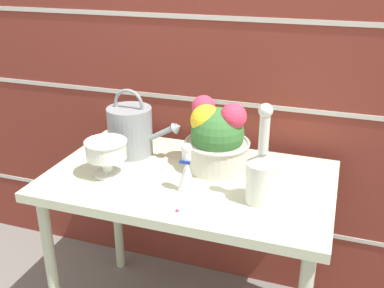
{
  "coord_description": "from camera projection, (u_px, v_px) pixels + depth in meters",
  "views": [
    {
      "loc": [
        0.51,
        -1.44,
        1.52
      ],
      "look_at": [
        0.0,
        0.03,
        0.86
      ],
      "focal_mm": 42.0,
      "sensor_mm": 36.0,
      "label": 1
    }
  ],
  "objects": [
    {
      "name": "figurine_vase",
      "position": [
        187.0,
        172.0,
        1.58
      ],
      "size": [
        0.07,
        0.07,
        0.19
      ],
      "color": "white",
      "rests_on": "patio_table"
    },
    {
      "name": "crystal_pedestal_bowl",
      "position": [
        106.0,
        152.0,
        1.69
      ],
      "size": [
        0.16,
        0.16,
        0.14
      ],
      "color": "silver",
      "rests_on": "patio_table"
    },
    {
      "name": "flower_planter",
      "position": [
        217.0,
        138.0,
        1.74
      ],
      "size": [
        0.26,
        0.26,
        0.28
      ],
      "color": "beige",
      "rests_on": "patio_table"
    },
    {
      "name": "watering_can",
      "position": [
        131.0,
        130.0,
        1.87
      ],
      "size": [
        0.33,
        0.19,
        0.28
      ],
      "color": "gray",
      "rests_on": "patio_table"
    },
    {
      "name": "brick_wall",
      "position": [
        222.0,
        60.0,
        1.95
      ],
      "size": [
        3.6,
        0.08,
        2.2
      ],
      "color": "maroon",
      "rests_on": "ground_plane"
    },
    {
      "name": "fallen_petal",
      "position": [
        177.0,
        211.0,
        1.48
      ],
      "size": [
        0.01,
        0.01,
        0.01
      ],
      "color": "#E03856",
      "rests_on": "patio_table"
    },
    {
      "name": "patio_table",
      "position": [
        189.0,
        195.0,
        1.75
      ],
      "size": [
        1.08,
        0.66,
        0.74
      ],
      "color": "beige",
      "rests_on": "ground_plane"
    },
    {
      "name": "glass_decanter",
      "position": [
        262.0,
        172.0,
        1.5
      ],
      "size": [
        0.11,
        0.11,
        0.35
      ],
      "color": "silver",
      "rests_on": "patio_table"
    }
  ]
}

